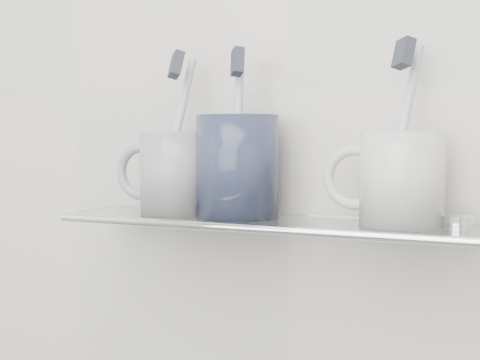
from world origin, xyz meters
The scene contains 18 objects.
wall_back centered at (0.00, 1.10, 1.25)m, with size 2.50×2.50×0.00m, color beige.
shelf_glass centered at (0.00, 1.04, 1.10)m, with size 0.50×0.12×0.01m, color silver.
shelf_rail centered at (0.00, 0.98, 1.10)m, with size 0.01×0.01×0.50m, color silver.
bracket_left centered at (-0.21, 1.09, 1.09)m, with size 0.02×0.02×0.03m, color silver.
bracket_right centered at (0.21, 1.09, 1.09)m, with size 0.02×0.02×0.03m, color silver.
mug_left centered at (-0.13, 1.04, 1.15)m, with size 0.09×0.09×0.10m, color white.
mug_left_handle centered at (-0.18, 1.04, 1.15)m, with size 0.07×0.07×0.01m, color white.
toothbrush_left centered at (-0.13, 1.04, 1.20)m, with size 0.01×0.01×0.19m, color silver.
bristles_left centered at (-0.13, 1.04, 1.28)m, with size 0.01×0.02×0.03m, color #2D313B.
mug_center centered at (-0.04, 1.04, 1.16)m, with size 0.10×0.10×0.12m, color #1B223D.
mug_center_handle centered at (-0.10, 1.04, 1.16)m, with size 0.08×0.08×0.01m, color #1B223D.
toothbrush_center centered at (-0.04, 1.04, 1.20)m, with size 0.01×0.01×0.19m, color silver.
bristles_center centered at (-0.04, 1.04, 1.28)m, with size 0.01×0.02×0.03m, color #2D313B.
mug_right centered at (0.15, 1.04, 1.15)m, with size 0.09×0.09×0.10m, color silver.
mug_right_handle centered at (0.10, 1.04, 1.15)m, with size 0.07×0.07×0.01m, color silver.
toothbrush_right centered at (0.15, 1.04, 1.20)m, with size 0.01×0.01×0.19m, color silver.
bristles_right centered at (0.15, 1.04, 1.28)m, with size 0.01×0.02×0.03m, color #2D313B.
chrome_cap centered at (0.20, 1.04, 1.11)m, with size 0.03×0.03×0.01m, color silver.
Camera 1 is at (0.28, 0.33, 1.19)m, focal length 50.00 mm.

